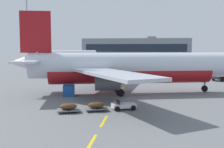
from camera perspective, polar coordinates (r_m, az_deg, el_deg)
The scene contains 7 objects.
apron_paint_markings at distance 55.07m, azimuth 3.11°, elevation -1.71°, with size 8.00×95.03×0.01m.
airliner_foreground at distance 40.62m, azimuth 3.19°, elevation 1.41°, with size 34.51×33.68×12.20m.
airliner_mid_left at distance 130.61m, azimuth -10.02°, elevation 4.00°, with size 32.38×30.13×12.44m.
baggage_train at distance 29.25m, azimuth -3.32°, elevation -6.87°, with size 8.56×4.42×1.14m.
uld_cargo_container at distance 38.76m, azimuth -9.18°, elevation -3.52°, with size 1.92×1.89×1.60m.
apron_light_mast_near at distance 76.57m, azimuth -17.75°, elevation 13.00°, with size 1.80×1.80×28.29m.
terminal_satellite at distance 188.33m, azimuth 5.15°, elevation 5.34°, with size 72.31×22.22×15.72m.
Camera 1 is at (21.76, -16.49, 6.66)m, focal length 42.83 mm.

